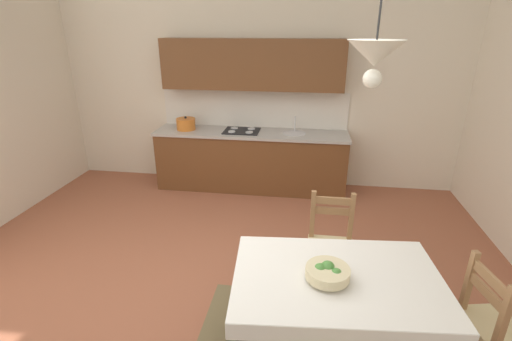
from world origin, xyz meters
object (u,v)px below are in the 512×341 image
at_px(kitchen_cabinetry, 251,134).
at_px(dining_table, 336,291).
at_px(dining_chair_kitchen_side, 331,246).
at_px(pendant_lamp, 375,55).
at_px(dining_chair_window_side, 496,326).
at_px(fruit_bowl, 328,272).

bearing_deg(kitchen_cabinetry, dining_table, -70.47).
bearing_deg(dining_table, dining_chair_kitchen_side, 89.31).
xyz_separation_m(dining_table, pendant_lamp, (0.09, 0.06, 1.58)).
height_order(dining_chair_kitchen_side, dining_chair_window_side, same).
bearing_deg(dining_chair_window_side, dining_chair_kitchen_side, 142.25).
bearing_deg(kitchen_cabinetry, dining_chair_window_side, -54.49).
bearing_deg(fruit_bowl, dining_chair_window_side, 3.30).
bearing_deg(dining_table, kitchen_cabinetry, 109.53).
height_order(dining_chair_window_side, pendant_lamp, pendant_lamp).
relative_size(dining_chair_window_side, pendant_lamp, 1.16).
xyz_separation_m(dining_table, dining_chair_kitchen_side, (0.01, 0.86, -0.19)).
bearing_deg(dining_chair_kitchen_side, dining_chair_window_side, -37.75).
bearing_deg(dining_chair_window_side, pendant_lamp, 177.70).
xyz_separation_m(dining_table, dining_chair_window_side, (1.09, 0.02, -0.19)).
bearing_deg(dining_chair_window_side, fruit_bowl, -176.70).
distance_m(kitchen_cabinetry, dining_chair_window_side, 3.79).
relative_size(dining_table, dining_chair_window_side, 1.63).
bearing_deg(dining_chair_kitchen_side, fruit_bowl, -95.39).
bearing_deg(dining_chair_kitchen_side, kitchen_cabinetry, 116.38).
distance_m(kitchen_cabinetry, pendant_lamp, 3.52).
bearing_deg(pendant_lamp, dining_table, -145.97).
relative_size(dining_chair_kitchen_side, dining_chair_window_side, 1.00).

